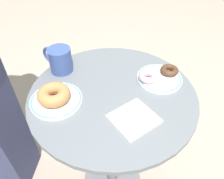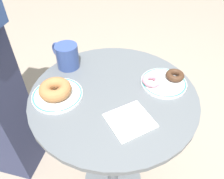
# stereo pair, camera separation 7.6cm
# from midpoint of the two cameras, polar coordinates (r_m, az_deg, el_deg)

# --- Properties ---
(cafe_table) EXTENTS (0.62, 0.62, 0.71)m
(cafe_table) POSITION_cam_midpoint_polar(r_m,az_deg,el_deg) (0.97, -2.14, -10.67)
(cafe_table) COLOR #565B60
(cafe_table) RESTS_ON ground
(plate_left) EXTENTS (0.18, 0.18, 0.01)m
(plate_left) POSITION_cam_midpoint_polar(r_m,az_deg,el_deg) (0.80, -16.93, -2.76)
(plate_left) COLOR white
(plate_left) RESTS_ON cafe_table
(plate_right) EXTENTS (0.17, 0.17, 0.01)m
(plate_right) POSITION_cam_midpoint_polar(r_m,az_deg,el_deg) (0.87, 9.80, 2.79)
(plate_right) COLOR white
(plate_right) RESTS_ON cafe_table
(donut_cinnamon) EXTENTS (0.14, 0.14, 0.04)m
(donut_cinnamon) POSITION_cam_midpoint_polar(r_m,az_deg,el_deg) (0.78, -17.60, -1.39)
(donut_cinnamon) COLOR #A36B3D
(donut_cinnamon) RESTS_ON plate_left
(donut_chocolate) EXTENTS (0.10, 0.10, 0.02)m
(donut_chocolate) POSITION_cam_midpoint_polar(r_m,az_deg,el_deg) (0.89, 12.51, 4.64)
(donut_chocolate) COLOR #422819
(donut_chocolate) RESTS_ON plate_right
(donut_pink_frosted) EXTENTS (0.07, 0.07, 0.02)m
(donut_pink_frosted) POSITION_cam_midpoint_polar(r_m,az_deg,el_deg) (0.84, 6.85, 3.08)
(donut_pink_frosted) COLOR pink
(donut_pink_frosted) RESTS_ON plate_right
(paper_napkin) EXTENTS (0.16, 0.15, 0.01)m
(paper_napkin) POSITION_cam_midpoint_polar(r_m,az_deg,el_deg) (0.72, 2.73, -7.69)
(paper_napkin) COLOR white
(paper_napkin) RESTS_ON cafe_table
(coffee_mug) EXTENTS (0.10, 0.12, 0.10)m
(coffee_mug) POSITION_cam_midpoint_polar(r_m,az_deg,el_deg) (0.91, -15.82, 7.39)
(coffee_mug) COLOR #334784
(coffee_mug) RESTS_ON cafe_table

